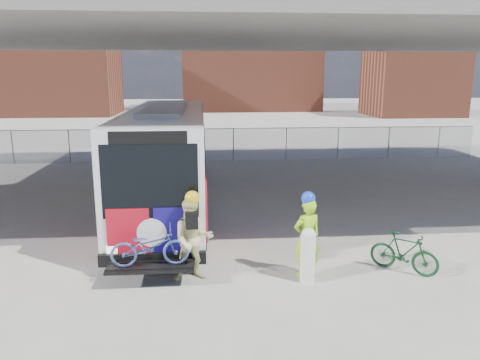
{
  "coord_description": "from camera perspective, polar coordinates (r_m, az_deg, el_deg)",
  "views": [
    {
      "loc": [
        -0.78,
        -13.99,
        4.76
      ],
      "look_at": [
        0.37,
        -0.07,
        1.6
      ],
      "focal_mm": 35.0,
      "sensor_mm": 36.0,
      "label": 1
    }
  ],
  "objects": [
    {
      "name": "brick_buildings",
      "position": [
        62.25,
        -2.96,
        13.34
      ],
      "size": [
        54.0,
        22.0,
        12.0
      ],
      "color": "brown",
      "rests_on": "ground"
    },
    {
      "name": "cyclist_tan",
      "position": [
        11.05,
        -5.75,
        -7.09
      ],
      "size": [
        1.04,
        0.86,
        2.17
      ],
      "rotation": [
        0.0,
        0.0,
        0.12
      ],
      "color": "beige",
      "rests_on": "ground"
    },
    {
      "name": "ground",
      "position": [
        14.8,
        -1.46,
        -6.02
      ],
      "size": [
        160.0,
        160.0,
        0.0
      ],
      "primitive_type": "plane",
      "color": "#9E9991",
      "rests_on": "ground"
    },
    {
      "name": "bike_parked",
      "position": [
        12.26,
        19.36,
        -8.33
      ],
      "size": [
        1.59,
        1.43,
        1.01
      ],
      "primitive_type": "imported",
      "rotation": [
        0.0,
        0.0,
        0.88
      ],
      "color": "#12391B",
      "rests_on": "ground"
    },
    {
      "name": "smokestack",
      "position": [
        70.98,
        7.73,
        18.9
      ],
      "size": [
        2.2,
        2.2,
        25.0
      ],
      "primitive_type": "cylinder",
      "color": "brown",
      "rests_on": "ground"
    },
    {
      "name": "chainlink_fence",
      "position": [
        26.22,
        -3.0,
        5.42
      ],
      "size": [
        30.0,
        0.06,
        30.0
      ],
      "color": "gray",
      "rests_on": "ground"
    },
    {
      "name": "bus",
      "position": [
        16.98,
        -8.81,
        3.61
      ],
      "size": [
        2.67,
        12.93,
        3.69
      ],
      "color": "silver",
      "rests_on": "ground"
    },
    {
      "name": "cyclist_hivis",
      "position": [
        11.33,
        8.17,
        -6.72
      ],
      "size": [
        0.8,
        0.64,
        2.1
      ],
      "rotation": [
        0.0,
        0.0,
        3.44
      ],
      "color": "#98DB17",
      "rests_on": "ground"
    },
    {
      "name": "overpass",
      "position": [
        18.1,
        -2.35,
        18.4
      ],
      "size": [
        40.0,
        16.0,
        7.95
      ],
      "color": "#605E59",
      "rests_on": "ground"
    },
    {
      "name": "bollard",
      "position": [
        11.11,
        8.28,
        -8.81
      ],
      "size": [
        0.34,
        0.34,
        1.32
      ],
      "color": "silver",
      "rests_on": "ground"
    }
  ]
}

